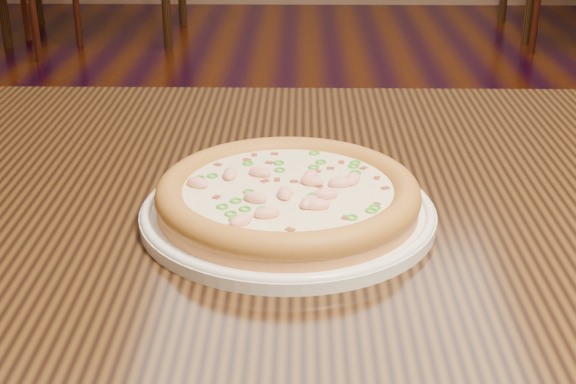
{
  "coord_description": "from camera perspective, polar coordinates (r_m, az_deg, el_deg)",
  "views": [
    {
      "loc": [
        -0.17,
        -1.15,
        1.1
      ],
      "look_at": [
        -0.18,
        -0.43,
        0.78
      ],
      "focal_mm": 50.0,
      "sensor_mm": 36.0,
      "label": 1
    }
  ],
  "objects": [
    {
      "name": "plate",
      "position": [
        0.79,
        0.0,
        -1.4
      ],
      "size": [
        0.29,
        0.29,
        0.02
      ],
      "color": "white",
      "rests_on": "hero_table"
    },
    {
      "name": "pizza",
      "position": [
        0.79,
        -0.0,
        -0.2
      ],
      "size": [
        0.26,
        0.26,
        0.03
      ],
      "color": "tan",
      "rests_on": "plate"
    },
    {
      "name": "hero_table",
      "position": [
        0.9,
        7.8,
        -6.27
      ],
      "size": [
        1.2,
        0.8,
        0.75
      ],
      "color": "black",
      "rests_on": "ground"
    }
  ]
}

